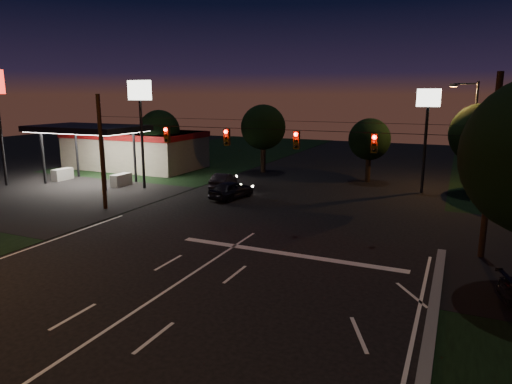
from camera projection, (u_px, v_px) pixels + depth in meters
The scene contains 16 objects.
ground at pixel (68, 356), 14.16m from camera, with size 140.00×140.00×0.00m, color black.
cross_street_left at pixel (36, 196), 36.43m from camera, with size 20.00×16.00×0.02m, color black.
stop_bar at pixel (287, 254), 23.22m from camera, with size 12.00×0.50×0.01m, color silver.
utility_pole_right at pixel (481, 257), 22.74m from camera, with size 0.30×0.30×9.00m, color black.
utility_pole_left at pixel (106, 209), 32.34m from camera, with size 0.28×0.28×8.00m, color black.
signal_span at pixel (260, 138), 26.36m from camera, with size 24.00×0.40×1.56m.
gas_station at pixel (133, 147), 49.52m from camera, with size 14.20×16.10×5.25m.
pole_sign_left_near at pixel (140, 106), 37.93m from camera, with size 2.20×0.30×9.10m.
pole_sign_right at pixel (427, 116), 36.42m from camera, with size 1.80×0.30×8.40m.
street_light_right_far at pixel (470, 128), 37.12m from camera, with size 2.20×0.35×9.00m.
tree_far_a at pixel (160, 131), 47.33m from camera, with size 4.20×4.20×6.42m.
tree_far_b at pixel (264, 128), 46.84m from camera, with size 4.60×4.60×6.98m.
tree_far_c at pixel (370, 140), 41.68m from camera, with size 3.80×3.80×5.86m.
tree_far_d at pixel (481, 135), 36.12m from camera, with size 4.80×4.80×7.30m.
car_oncoming_a at pixel (231, 190), 35.48m from camera, with size 1.67×4.15×1.42m, color black.
car_oncoming_b at pixel (223, 181), 39.50m from camera, with size 1.35×3.89×1.28m, color black.
Camera 1 is at (10.58, -9.26, 7.94)m, focal length 32.00 mm.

